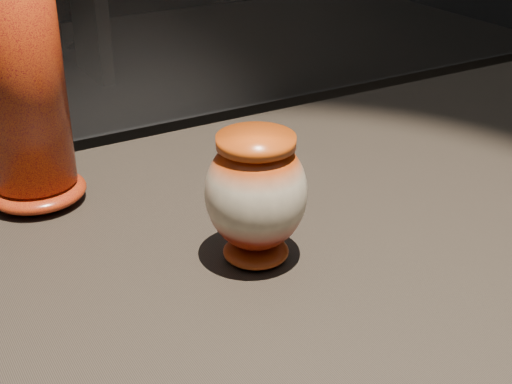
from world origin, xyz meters
TOP-DOWN VIEW (x-y plane):
  - display_plinth at (0.00, 0.00)m, footprint 2.00×0.80m
  - main_vase at (-0.11, -0.03)m, footprint 0.16×0.16m
  - tall_vase at (-0.30, 0.25)m, footprint 0.17×0.17m

SIDE VIEW (x-z plane):
  - display_plinth at x=0.00m, z-range 0.18..1.08m
  - main_vase at x=-0.11m, z-range 0.91..1.07m
  - tall_vase at x=-0.30m, z-range 0.89..1.32m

